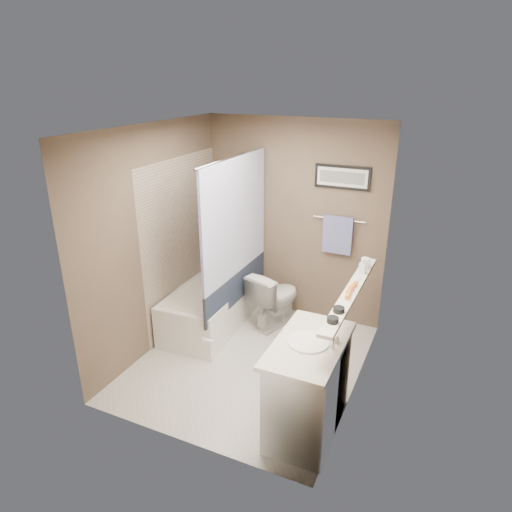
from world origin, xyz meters
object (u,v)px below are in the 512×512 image
at_px(vanity, 308,388).
at_px(glass_jar, 365,263).
at_px(toilet, 275,298).
at_px(candle_bowl_far, 339,310).
at_px(hair_brush_back, 352,287).
at_px(candle_bowl_near, 333,320).
at_px(bathtub, 213,305).
at_px(soap_bottle, 362,266).
at_px(hair_brush_front, 349,292).

height_order(vanity, glass_jar, glass_jar).
bearing_deg(glass_jar, toilet, 157.38).
distance_m(candle_bowl_far, hair_brush_back, 0.43).
bearing_deg(candle_bowl_near, vanity, 157.83).
distance_m(bathtub, toilet, 0.75).
relative_size(bathtub, hair_brush_back, 6.82).
height_order(toilet, soap_bottle, soap_bottle).
bearing_deg(soap_bottle, candle_bowl_far, -90.00).
relative_size(hair_brush_back, soap_bottle, 1.59).
bearing_deg(vanity, hair_brush_front, 64.78).
bearing_deg(bathtub, glass_jar, -7.99).
height_order(candle_bowl_near, soap_bottle, soap_bottle).
distance_m(bathtub, hair_brush_front, 2.14).
xyz_separation_m(bathtub, hair_brush_back, (1.79, -0.68, 0.89)).
bearing_deg(toilet, candle_bowl_near, 141.32).
relative_size(bathtub, hair_brush_front, 6.82).
height_order(bathtub, toilet, toilet).
relative_size(hair_brush_front, glass_jar, 2.20).
distance_m(vanity, hair_brush_back, 0.93).
relative_size(vanity, candle_bowl_near, 10.00).
bearing_deg(candle_bowl_far, hair_brush_front, 90.00).
height_order(vanity, candle_bowl_far, candle_bowl_far).
relative_size(vanity, glass_jar, 9.00).
relative_size(glass_jar, soap_bottle, 0.72).
height_order(candle_bowl_far, soap_bottle, soap_bottle).
bearing_deg(soap_bottle, candle_bowl_near, -90.00).
distance_m(toilet, candle_bowl_far, 1.95).
bearing_deg(glass_jar, soap_bottle, -90.00).
bearing_deg(hair_brush_back, glass_jar, 90.00).
xyz_separation_m(bathtub, glass_jar, (1.79, -0.16, 0.92)).
bearing_deg(glass_jar, vanity, -100.02).
bearing_deg(hair_brush_front, toilet, 135.55).
xyz_separation_m(candle_bowl_near, glass_jar, (0.00, 1.12, 0.03)).
distance_m(hair_brush_front, soap_bottle, 0.50).
bearing_deg(hair_brush_front, candle_bowl_near, -90.00).
bearing_deg(candle_bowl_far, toilet, 128.05).
bearing_deg(hair_brush_front, vanity, -113.51).
bearing_deg(bathtub, hair_brush_front, -26.53).
bearing_deg(vanity, candle_bowl_near, -23.88).
xyz_separation_m(vanity, candle_bowl_far, (0.19, 0.10, 0.73)).
xyz_separation_m(vanity, glass_jar, (0.19, 1.05, 0.77)).
bearing_deg(vanity, glass_jar, 78.27).
xyz_separation_m(vanity, soap_bottle, (0.19, 0.92, 0.78)).
height_order(toilet, candle_bowl_far, candle_bowl_far).
bearing_deg(toilet, glass_jar, 173.83).
bearing_deg(toilet, vanity, 137.79).
bearing_deg(bathtub, candle_bowl_far, -34.73).
distance_m(vanity, candle_bowl_far, 0.76).
height_order(candle_bowl_near, hair_brush_front, hair_brush_front).
bearing_deg(candle_bowl_near, hair_brush_back, 90.00).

